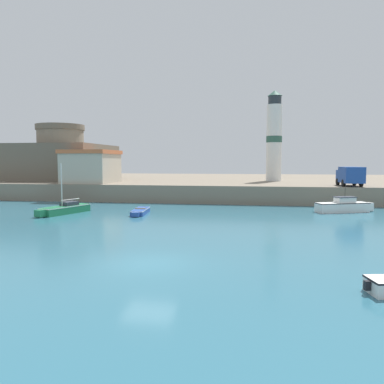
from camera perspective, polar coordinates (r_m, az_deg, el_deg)
ground_plane at (r=18.73m, az=-6.57°, el=-10.78°), size 200.00×200.00×0.00m
quay_seawall at (r=63.02m, az=4.59°, el=1.17°), size 120.00×40.00×2.13m
motorboat_white_1 at (r=39.52m, az=22.12°, el=-2.00°), size 5.87×3.25×2.42m
sailboat_green_2 at (r=37.60m, az=-18.85°, el=-2.45°), size 3.17×5.81×4.79m
dinghy_blue_4 at (r=35.76m, az=-7.89°, el=-2.91°), size 1.52×4.52×0.54m
fortress at (r=60.93m, az=-19.31°, el=4.71°), size 13.69×13.69×8.35m
lighthouse at (r=55.02m, az=12.41°, el=8.13°), size 2.22×2.22×12.80m
harbor_shed_mid_row at (r=51.16m, az=-15.08°, el=3.80°), size 6.14×7.09×4.29m
truck_on_quay at (r=46.40m, az=22.95°, el=2.34°), size 2.34×4.40×2.20m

